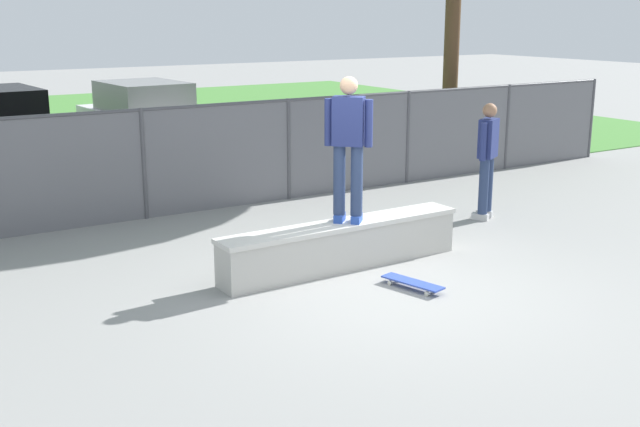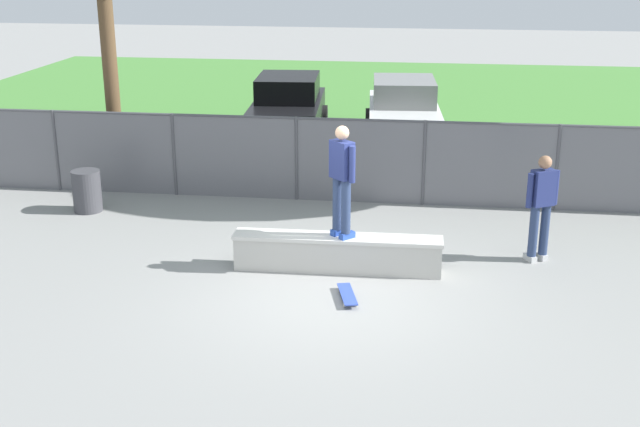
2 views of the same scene
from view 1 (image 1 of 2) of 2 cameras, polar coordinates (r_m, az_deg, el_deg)
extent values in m
plane|color=gray|center=(9.23, 5.18, -5.59)|extent=(80.00, 80.00, 0.00)
cube|color=#478438|center=(22.74, -18.21, 5.76)|extent=(30.17, 20.00, 0.02)
cube|color=#B7B5AD|center=(9.91, 1.61, -2.50)|extent=(3.36, 0.50, 0.54)
cube|color=silver|center=(9.82, 1.62, -0.83)|extent=(3.40, 0.55, 0.06)
cube|color=#2647A5|center=(9.86, 1.44, -0.29)|extent=(0.26, 0.26, 0.10)
cube|color=#2647A5|center=(9.82, 2.70, -0.36)|extent=(0.26, 0.26, 0.10)
cylinder|color=navy|center=(9.72, 1.42, 2.46)|extent=(0.15, 0.15, 0.88)
cylinder|color=navy|center=(9.68, 2.70, 2.40)|extent=(0.15, 0.15, 0.88)
cube|color=navy|center=(9.57, 2.10, 6.76)|extent=(0.43, 0.42, 0.60)
cylinder|color=navy|center=(9.63, 0.62, 6.69)|extent=(0.10, 0.10, 0.58)
cylinder|color=navy|center=(9.53, 3.58, 6.59)|extent=(0.10, 0.10, 0.58)
sphere|color=tan|center=(9.53, 2.12, 9.33)|extent=(0.22, 0.22, 0.22)
cube|color=#334CB2|center=(9.28, 6.78, -5.01)|extent=(0.40, 0.82, 0.02)
cube|color=#B2B2B7|center=(9.14, 8.14, -5.49)|extent=(0.15, 0.09, 0.02)
cube|color=#B2B2B7|center=(9.44, 5.45, -4.74)|extent=(0.15, 0.09, 0.02)
cylinder|color=silver|center=(9.08, 7.82, -5.83)|extent=(0.04, 0.06, 0.05)
cylinder|color=silver|center=(9.21, 8.44, -5.55)|extent=(0.04, 0.06, 0.05)
cylinder|color=silver|center=(9.39, 5.12, -5.07)|extent=(0.04, 0.06, 0.05)
cylinder|color=silver|center=(9.52, 5.77, -4.81)|extent=(0.04, 0.06, 0.05)
cylinder|color=#4C4C51|center=(12.47, -12.76, 3.54)|extent=(0.07, 0.07, 1.75)
cylinder|color=#4C4C51|center=(13.52, -2.31, 4.71)|extent=(0.07, 0.07, 1.75)
cylinder|color=#4C4C51|center=(14.95, 6.42, 5.57)|extent=(0.07, 0.07, 1.75)
cylinder|color=#4C4C51|center=(16.66, 13.51, 6.17)|extent=(0.07, 0.07, 1.75)
cylinder|color=#4C4C51|center=(18.58, 19.21, 6.58)|extent=(0.07, 0.07, 1.75)
cylinder|color=#4C4C51|center=(12.82, -7.45, 7.88)|extent=(18.17, 0.05, 0.05)
cube|color=slate|center=(12.94, -7.33, 4.17)|extent=(18.17, 0.01, 1.75)
cylinder|color=#513823|center=(16.86, 9.60, 11.93)|extent=(0.32, 0.32, 4.96)
cube|color=black|center=(17.56, -22.36, 5.22)|extent=(2.10, 4.32, 0.70)
cylinder|color=black|center=(16.62, -18.14, 3.89)|extent=(0.27, 0.65, 0.64)
cylinder|color=black|center=(19.08, -20.60, 4.96)|extent=(0.27, 0.65, 0.64)
cube|color=silver|center=(18.20, -12.48, 6.24)|extent=(2.10, 4.32, 0.70)
cube|color=gray|center=(18.26, -12.79, 8.37)|extent=(1.75, 2.21, 0.64)
cylinder|color=black|center=(17.48, -7.98, 4.95)|extent=(0.27, 0.65, 0.64)
cylinder|color=black|center=(16.72, -13.43, 4.27)|extent=(0.27, 0.65, 0.64)
cylinder|color=black|center=(19.79, -11.56, 5.90)|extent=(0.27, 0.65, 0.64)
cylinder|color=black|center=(19.12, -16.48, 5.31)|extent=(0.27, 0.65, 0.64)
cube|color=beige|center=(12.52, 11.63, -0.22)|extent=(0.22, 0.28, 0.10)
cube|color=beige|center=(12.73, 11.93, 0.00)|extent=(0.22, 0.28, 0.10)
cylinder|color=navy|center=(12.40, 11.87, 1.96)|extent=(0.15, 0.15, 0.88)
cylinder|color=navy|center=(12.61, 12.17, 2.14)|extent=(0.15, 0.15, 0.88)
cube|color=navy|center=(12.37, 12.20, 5.40)|extent=(0.44, 0.38, 0.60)
cylinder|color=navy|center=(12.14, 11.84, 5.15)|extent=(0.10, 0.10, 0.58)
cylinder|color=navy|center=(12.61, 12.54, 5.45)|extent=(0.10, 0.10, 0.58)
sphere|color=#9E7051|center=(12.32, 12.31, 7.37)|extent=(0.22, 0.22, 0.22)
camera|label=2|loc=(8.10, 94.76, 13.28)|focal=45.51mm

